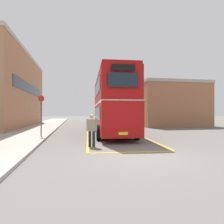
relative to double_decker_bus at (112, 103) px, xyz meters
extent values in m
plane|color=#66605B|center=(-0.30, 6.41, -2.51)|extent=(135.60, 135.60, 0.00)
cube|color=#A39E93|center=(-6.80, 8.81, -2.44)|extent=(4.00, 57.60, 0.14)
cube|color=#AD7A56|center=(-11.61, 10.27, 1.77)|extent=(6.41, 18.40, 8.56)
cube|color=#232D38|center=(-8.37, 10.27, 2.20)|extent=(0.06, 13.98, 1.10)
cube|color=#BCB29E|center=(-11.61, 10.27, 6.23)|extent=(6.53, 18.52, 0.36)
cube|color=#9E6647|center=(9.46, 12.77, 0.17)|extent=(8.54, 14.12, 5.36)
cube|color=#19232D|center=(5.17, 12.77, 0.44)|extent=(0.06, 10.73, 1.10)
cube|color=#A89E8E|center=(9.46, 12.77, 3.03)|extent=(8.66, 14.24, 0.36)
cylinder|color=black|center=(-1.05, 3.18, -2.01)|extent=(0.34, 1.02, 1.00)
cylinder|color=black|center=(1.44, 3.03, -2.01)|extent=(0.34, 1.02, 1.00)
cylinder|color=black|center=(-1.44, -3.03, -2.01)|extent=(0.34, 1.02, 1.00)
cylinder|color=black|center=(1.05, -3.18, -2.01)|extent=(0.34, 1.02, 1.00)
cube|color=#A80F0F|center=(0.00, 0.00, -1.11)|extent=(3.04, 10.16, 2.10)
cube|color=#A80F0F|center=(0.00, 0.00, 0.99)|extent=(3.03, 9.96, 2.10)
cube|color=#A80F0F|center=(0.00, 0.00, 2.14)|extent=(2.92, 9.86, 0.20)
cube|color=silver|center=(0.00, 0.00, -0.06)|extent=(3.06, 10.06, 0.14)
cube|color=#19232D|center=(-1.23, 0.08, -0.81)|extent=(0.54, 8.21, 0.84)
cube|color=#19232D|center=(-1.23, 0.08, 1.09)|extent=(0.54, 8.21, 0.84)
cube|color=#19232D|center=(1.23, -0.08, -0.81)|extent=(0.54, 8.21, 0.84)
cube|color=#19232D|center=(1.23, -0.08, 1.09)|extent=(0.54, 8.21, 0.84)
cube|color=#19232D|center=(-0.31, -5.03, 1.09)|extent=(1.69, 0.15, 0.80)
cube|color=black|center=(-0.31, -5.03, 1.77)|extent=(1.33, 0.12, 0.36)
cube|color=#19232D|center=(0.31, 5.03, -0.71)|extent=(1.93, 0.16, 1.00)
cube|color=yellow|center=(-0.31, -5.03, -1.88)|extent=(0.52, 0.06, 0.16)
cylinder|color=black|center=(1.19, 22.08, -2.05)|extent=(0.38, 0.95, 0.92)
cylinder|color=black|center=(3.74, 21.74, -2.05)|extent=(0.38, 0.95, 0.92)
cylinder|color=black|center=(0.43, 16.42, -2.05)|extent=(0.38, 0.95, 0.92)
cylinder|color=black|center=(2.98, 16.08, -2.05)|extent=(0.38, 0.95, 0.92)
cube|color=#1E512D|center=(2.08, 19.08, -0.91)|extent=(3.73, 9.75, 2.60)
cube|color=silver|center=(2.08, 19.08, 0.45)|extent=(3.53, 9.36, 0.12)
cube|color=#19232D|center=(0.83, 19.25, -0.56)|extent=(1.04, 7.54, 0.96)
cube|color=#19232D|center=(3.34, 18.91, -0.56)|extent=(1.04, 7.54, 0.96)
cube|color=#19232D|center=(2.72, 23.81, -0.61)|extent=(1.98, 0.30, 1.10)
cylinder|color=black|center=(-1.98, -5.40, -2.10)|extent=(0.14, 0.14, 0.82)
cylinder|color=black|center=(-2.18, -5.32, -2.10)|extent=(0.14, 0.14, 0.82)
cube|color=gray|center=(-2.08, -5.36, -1.38)|extent=(0.53, 0.40, 0.62)
cylinder|color=gray|center=(-1.86, -5.46, -1.35)|extent=(0.09, 0.09, 0.59)
cylinder|color=gray|center=(-2.30, -5.26, -1.35)|extent=(0.09, 0.09, 0.59)
sphere|color=tan|center=(-2.09, -5.38, -0.93)|extent=(0.22, 0.22, 0.22)
cylinder|color=#4C4C51|center=(-5.26, -1.14, -0.97)|extent=(0.08, 0.08, 2.80)
cylinder|color=red|center=(-5.26, -1.14, 0.25)|extent=(0.44, 0.09, 0.44)
cube|color=gold|center=(-2.01, -0.88, -2.51)|extent=(0.87, 12.02, 0.01)
cube|color=gold|center=(2.01, -1.13, -2.51)|extent=(0.87, 12.02, 0.01)
cube|color=gold|center=(-0.37, -7.01, -2.51)|extent=(4.14, 0.38, 0.01)
camera|label=1|loc=(-2.93, -15.64, -0.70)|focal=31.78mm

